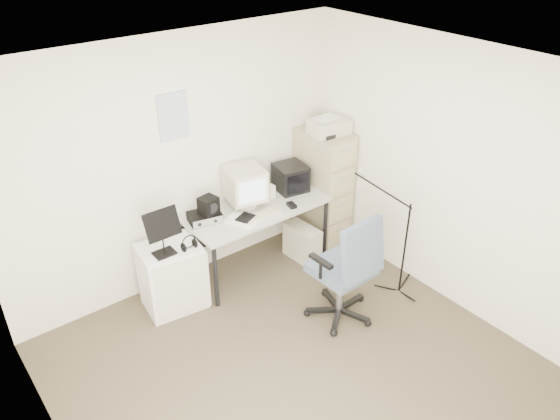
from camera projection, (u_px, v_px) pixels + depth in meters
floor at (298, 372)px, 4.61m from camera, size 3.60×3.60×0.01m
ceiling at (305, 81)px, 3.35m from camera, size 3.60×3.60×0.01m
wall_back at (180, 165)px, 5.20m from camera, size 3.60×0.02×2.50m
wall_front at (530, 408)px, 2.75m from camera, size 3.60×0.02×2.50m
wall_left at (52, 363)px, 3.02m from camera, size 0.02×3.60×2.50m
wall_right at (453, 180)px, 4.94m from camera, size 0.02×3.60×2.50m
wall_calendar at (173, 117)px, 4.93m from camera, size 0.30×0.02×0.44m
filing_cabinet at (323, 186)px, 6.13m from camera, size 0.40×0.60×1.30m
printer at (329, 126)px, 5.72m from camera, size 0.45×0.34×0.16m
desk at (257, 237)px, 5.74m from camera, size 1.50×0.70×0.73m
crt_monitor at (245, 187)px, 5.50m from camera, size 0.43×0.45×0.40m
crt_tv at (290, 177)px, 5.82m from camera, size 0.36×0.38×0.28m
desk_speaker at (271, 191)px, 5.70m from camera, size 0.07×0.07×0.14m
keyboard at (262, 215)px, 5.39m from camera, size 0.42×0.16×0.02m
mouse at (292, 205)px, 5.55m from camera, size 0.09×0.13×0.03m
radio_receiver at (205, 217)px, 5.30m from camera, size 0.35×0.28×0.09m
radio_speaker at (208, 205)px, 5.24m from camera, size 0.19×0.18×0.16m
papers at (242, 220)px, 5.31m from camera, size 0.33×0.37×0.02m
pc_tower at (302, 243)px, 5.94m from camera, size 0.21×0.44×0.40m
office_chair at (342, 266)px, 4.95m from camera, size 0.67×0.67×1.13m
side_cart at (172, 276)px, 5.19m from camera, size 0.60×0.50×0.68m
music_stand at (162, 232)px, 4.81m from camera, size 0.35×0.23×0.47m
headphones at (189, 244)px, 4.97m from camera, size 0.15×0.15×0.03m
mic_stand at (406, 236)px, 5.22m from camera, size 0.03×0.03×1.32m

